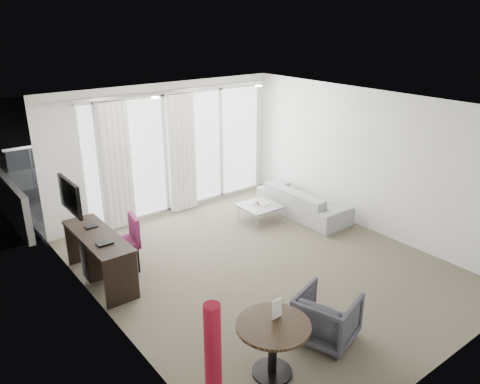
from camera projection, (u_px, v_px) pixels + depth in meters
floor at (263, 266)px, 7.56m from camera, size 5.00×6.00×0.00m
ceiling at (266, 105)px, 6.63m from camera, size 5.00×6.00×0.00m
wall_left at (107, 235)px, 5.67m from camera, size 0.00×6.00×2.60m
wall_right at (369, 161)px, 8.52m from camera, size 0.00×6.00×2.60m
wall_front at (450, 271)px, 4.87m from camera, size 5.00×0.00×2.60m
window_panel at (180, 151)px, 9.51m from camera, size 4.00×0.02×2.38m
window_frame at (181, 151)px, 9.50m from camera, size 4.10×0.06×2.44m
curtain_left at (116, 166)px, 8.56m from camera, size 0.60×0.20×2.38m
curtain_right at (182, 153)px, 9.36m from camera, size 0.60×0.20×2.38m
curtain_track at (168, 92)px, 8.77m from camera, size 4.80×0.04×0.04m
downlight_a at (155, 98)px, 7.31m from camera, size 0.12×0.12×0.02m
downlight_b at (259, 86)px, 8.51m from camera, size 0.12×0.12×0.02m
desk at (100, 258)px, 7.01m from camera, size 0.51×1.64×0.77m
tv at (70, 196)px, 6.75m from camera, size 0.05×0.80×0.50m
desk_chair at (122, 244)px, 7.29m from camera, size 0.56×0.54×0.90m
round_table at (273, 349)px, 5.18m from camera, size 0.89×0.89×0.66m
menu_card at (277, 313)px, 5.16m from camera, size 0.13×0.02×0.23m
red_lamp at (213, 364)px, 4.49m from camera, size 0.27×0.27×1.33m
tub_armchair at (327, 317)px, 5.75m from camera, size 0.88×0.87×0.64m
coffee_table at (259, 213)px, 9.18m from camera, size 0.72×0.72×0.32m
remote at (258, 202)px, 9.16m from camera, size 0.10×0.17×0.02m
magazine at (261, 202)px, 9.15m from camera, size 0.31×0.35×0.02m
sofa at (303, 202)px, 9.38m from camera, size 0.78×2.00×0.58m
terrace_slab at (150, 189)px, 11.08m from camera, size 5.60×3.00×0.12m
rattan_chair_a at (178, 168)px, 11.13m from camera, size 0.67×0.67×0.77m
rattan_chair_b at (219, 157)px, 11.74m from camera, size 0.62×0.62×0.89m
rattan_table at (192, 165)px, 11.77m from camera, size 0.64×0.64×0.52m
balustrade at (122, 153)px, 11.95m from camera, size 5.50×0.06×1.05m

